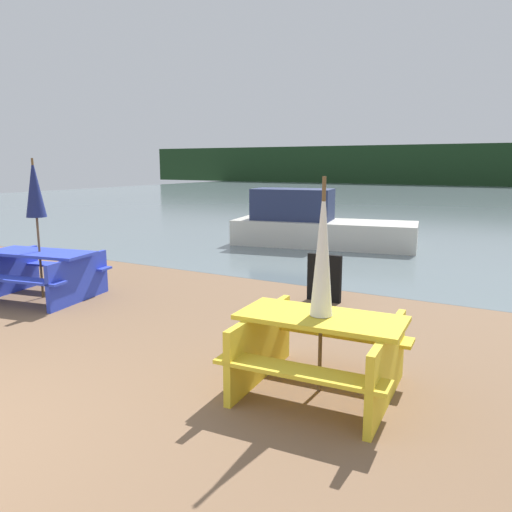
# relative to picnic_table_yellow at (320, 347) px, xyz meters

# --- Properties ---
(water) EXTENTS (60.00, 50.00, 0.00)m
(water) POSITION_rel_picnic_table_yellow_xyz_m (-2.51, 28.74, -0.45)
(water) COLOR slate
(water) RESTS_ON ground_plane
(far_treeline) EXTENTS (80.00, 1.60, 4.00)m
(far_treeline) POSITION_rel_picnic_table_yellow_xyz_m (-2.51, 48.74, 1.56)
(far_treeline) COLOR #193319
(far_treeline) RESTS_ON water
(picnic_table_yellow) EXTENTS (1.61, 1.47, 0.75)m
(picnic_table_yellow) POSITION_rel_picnic_table_yellow_xyz_m (0.00, 0.00, 0.00)
(picnic_table_yellow) COLOR yellow
(picnic_table_yellow) RESTS_ON ground_plane
(picnic_table_blue) EXTENTS (1.94, 1.67, 0.76)m
(picnic_table_blue) POSITION_rel_picnic_table_yellow_xyz_m (-5.20, 0.94, 0.01)
(picnic_table_blue) COLOR blue
(picnic_table_blue) RESTS_ON ground_plane
(umbrella_navy) EXTENTS (0.31, 0.31, 2.22)m
(umbrella_navy) POSITION_rel_picnic_table_yellow_xyz_m (-5.20, 0.94, 1.30)
(umbrella_navy) COLOR brown
(umbrella_navy) RESTS_ON ground_plane
(umbrella_white) EXTENTS (0.21, 0.21, 2.03)m
(umbrella_white) POSITION_rel_picnic_table_yellow_xyz_m (0.00, -0.00, 0.93)
(umbrella_white) COLOR brown
(umbrella_white) RESTS_ON ground_plane
(boat) EXTENTS (4.91, 2.35, 1.48)m
(boat) POSITION_rel_picnic_table_yellow_xyz_m (-3.42, 7.97, 0.09)
(boat) COLOR beige
(boat) RESTS_ON water
(signboard) EXTENTS (0.55, 0.08, 0.75)m
(signboard) POSITION_rel_picnic_table_yellow_xyz_m (-1.15, 2.99, -0.07)
(signboard) COLOR black
(signboard) RESTS_ON ground_plane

